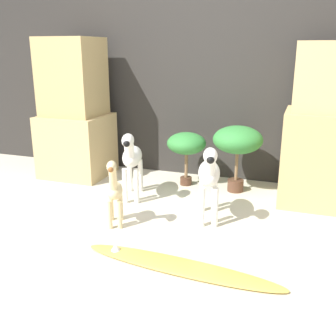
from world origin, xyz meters
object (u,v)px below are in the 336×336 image
object	(u,v)px
potted_palm_back	(186,145)
zebra_right	(209,174)
zebra_left	(132,158)
potted_palm_front	(238,142)
giraffe_figurine	(114,190)
surfboard	(178,266)

from	to	relation	value
potted_palm_back	zebra_right	bearing A→B (deg)	-61.69
zebra_right	potted_palm_back	distance (m)	0.87
zebra_left	zebra_right	bearing A→B (deg)	-17.72
zebra_right	potted_palm_front	bearing A→B (deg)	83.52
zebra_right	potted_palm_front	xyz separation A→B (m)	(0.08, 0.75, 0.10)
giraffe_figurine	potted_palm_back	distance (m)	1.13
giraffe_figurine	potted_palm_back	world-z (taller)	giraffe_figurine
zebra_left	surfboard	distance (m)	1.30
zebra_left	giraffe_figurine	distance (m)	0.59
giraffe_figurine	zebra_left	bearing A→B (deg)	101.25
zebra_left	potted_palm_front	distance (m)	0.99
zebra_left	potted_palm_back	size ratio (longest dim) A/B	1.21
zebra_right	surfboard	bearing A→B (deg)	-90.24
giraffe_figurine	potted_palm_back	xyz separation A→B (m)	(0.23, 1.10, 0.12)
giraffe_figurine	potted_palm_back	size ratio (longest dim) A/B	1.05
giraffe_figurine	surfboard	size ratio (longest dim) A/B	0.42
zebra_right	zebra_left	bearing A→B (deg)	162.28
surfboard	zebra_right	bearing A→B (deg)	89.76
potted_palm_back	surfboard	size ratio (longest dim) A/B	0.40
potted_palm_front	surfboard	bearing A→B (deg)	-93.37
zebra_right	surfboard	world-z (taller)	zebra_right
zebra_right	surfboard	size ratio (longest dim) A/B	0.48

